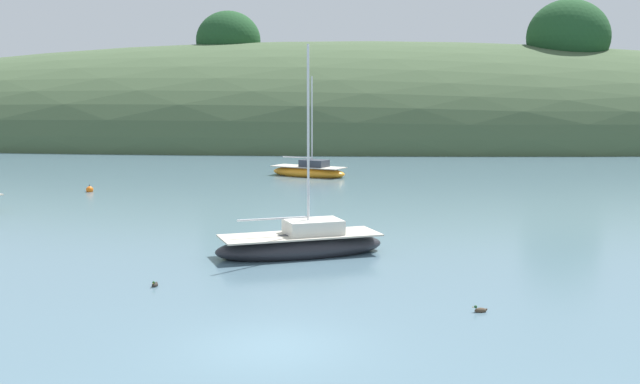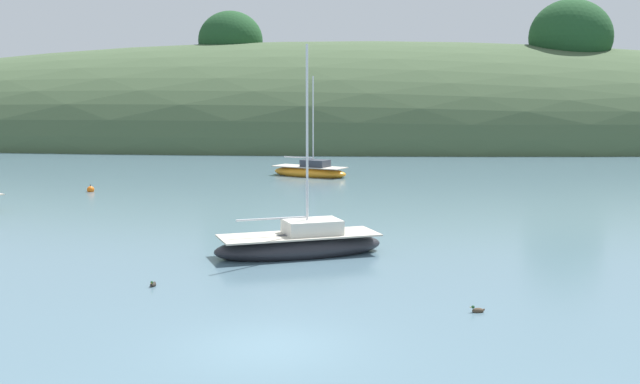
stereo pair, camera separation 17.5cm
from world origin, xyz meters
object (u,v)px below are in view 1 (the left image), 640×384
(sailboat_red_portside, at_px, (309,171))
(mooring_buoy_channel, at_px, (90,190))
(sailboat_yellow_far, at_px, (301,245))
(duck_lone_left, at_px, (480,310))
(duck_straggler, at_px, (155,285))

(sailboat_red_portside, distance_m, mooring_buoy_channel, 15.68)
(sailboat_red_portside, bearing_deg, mooring_buoy_channel, -143.23)
(sailboat_yellow_far, relative_size, duck_lone_left, 18.86)
(duck_lone_left, bearing_deg, sailboat_red_portside, 101.79)
(sailboat_yellow_far, height_order, duck_lone_left, sailboat_yellow_far)
(sailboat_yellow_far, distance_m, mooring_buoy_channel, 22.73)
(sailboat_red_portside, bearing_deg, duck_straggler, -94.62)
(mooring_buoy_channel, bearing_deg, duck_straggler, -66.46)
(sailboat_red_portside, bearing_deg, sailboat_yellow_far, -86.57)
(sailboat_red_portside, bearing_deg, duck_lone_left, -78.21)
(mooring_buoy_channel, bearing_deg, sailboat_red_portside, 36.77)
(mooring_buoy_channel, xyz_separation_m, duck_lone_left, (19.79, -25.26, -0.07))
(sailboat_yellow_far, distance_m, duck_lone_left, 9.37)
(mooring_buoy_channel, xyz_separation_m, duck_straggler, (9.96, -22.86, -0.07))
(sailboat_red_portside, xyz_separation_m, mooring_buoy_channel, (-12.56, -9.39, -0.23))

